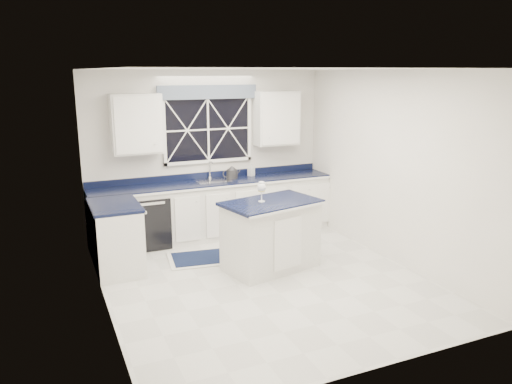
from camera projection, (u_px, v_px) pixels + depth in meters
name	position (u px, v px, depth m)	size (l,w,h in m)	color
ground	(264.00, 280.00, 6.57)	(4.50, 4.50, 0.00)	beige
back_wall	(208.00, 153.00, 8.25)	(4.00, 0.10, 2.70)	silver
base_cabinets	(199.00, 215.00, 7.92)	(3.99, 1.60, 0.90)	silver
countertop	(214.00, 182.00, 8.08)	(3.98, 0.64, 0.04)	black
dishwasher	(148.00, 220.00, 7.77)	(0.60, 0.58, 0.82)	black
window	(208.00, 125.00, 8.09)	(1.65, 0.09, 1.26)	black
upper_cabinets	(210.00, 121.00, 7.97)	(3.10, 0.34, 0.90)	silver
faucet	(210.00, 169.00, 8.21)	(0.05, 0.20, 0.30)	silver
island	(271.00, 235.00, 6.87)	(1.42, 1.04, 0.96)	silver
rug	(209.00, 257.00, 7.34)	(1.27, 0.88, 0.02)	beige
kettle	(232.00, 173.00, 8.25)	(0.31, 0.20, 0.22)	#323234
wine_glass	(262.00, 188.00, 6.69)	(0.12, 0.12, 0.27)	silver
soap_bottle	(251.00, 170.00, 8.46)	(0.09, 0.10, 0.21)	silver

